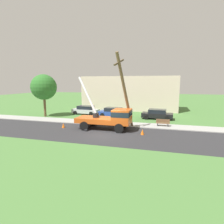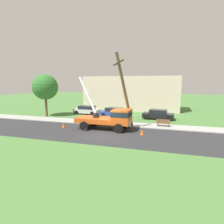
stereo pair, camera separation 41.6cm
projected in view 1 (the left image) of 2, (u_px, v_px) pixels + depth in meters
The scene contains 13 objects.
ground_plane at pixel (128, 115), 30.84m from camera, with size 120.00×120.00×0.00m, color #477538.
road_asphalt at pixel (106, 134), 19.42m from camera, with size 80.00×7.16×0.01m, color #2B2B2D.
sidewalk_strip at pixel (117, 124), 24.03m from camera, with size 80.00×2.54×0.10m, color #9E9E99.
utility_truck at pixel (111, 117), 21.11m from camera, with size 6.76×3.20×5.98m.
leaning_utility_pole at pixel (125, 91), 20.71m from camera, with size 1.58×3.86×8.45m.
traffic_cone_ahead at pixel (142, 132), 19.18m from camera, with size 0.36×0.36×0.56m, color orange.
traffic_cone_behind at pixel (63, 125), 22.08m from camera, with size 0.36×0.36×0.56m, color orange.
parked_sedan_silver at pixel (86, 110), 31.33m from camera, with size 4.52×2.23×1.42m.
parked_sedan_blue at pixel (113, 112), 29.07m from camera, with size 4.53×2.24×1.42m.
parked_sedan_black at pixel (157, 114), 27.25m from camera, with size 4.49×2.17×1.42m.
park_bench at pixel (163, 123), 22.54m from camera, with size 1.60×0.45×0.90m.
roadside_tree_near at pixel (44, 87), 28.76m from camera, with size 3.89×3.89×6.51m.
lowrise_building_backdrop at pixel (130, 93), 36.92m from camera, with size 18.00×6.00×6.40m, color beige.
Camera 1 is at (5.63, -17.97, 5.32)m, focal length 30.11 mm.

